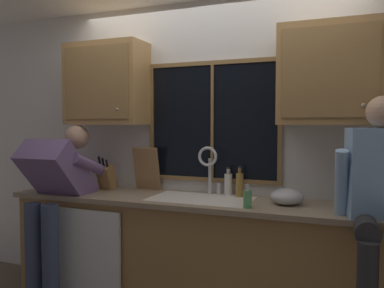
# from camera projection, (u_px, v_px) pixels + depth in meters

# --- Properties ---
(back_wall) EXTENTS (5.54, 0.12, 2.55)m
(back_wall) POSITION_uv_depth(u_px,v_px,m) (215.00, 151.00, 3.36)
(back_wall) COLOR silver
(back_wall) RESTS_ON floor
(window_glass) EXTENTS (1.10, 0.02, 0.95)m
(window_glass) POSITION_uv_depth(u_px,v_px,m) (212.00, 122.00, 3.29)
(window_glass) COLOR black
(window_frame_top) EXTENTS (1.17, 0.02, 0.04)m
(window_frame_top) POSITION_uv_depth(u_px,v_px,m) (212.00, 63.00, 3.25)
(window_frame_top) COLOR olive
(window_frame_bottom) EXTENTS (1.17, 0.02, 0.04)m
(window_frame_bottom) POSITION_uv_depth(u_px,v_px,m) (212.00, 180.00, 3.30)
(window_frame_bottom) COLOR olive
(window_frame_left) EXTENTS (0.03, 0.02, 0.95)m
(window_frame_left) POSITION_uv_depth(u_px,v_px,m) (152.00, 122.00, 3.48)
(window_frame_left) COLOR olive
(window_frame_right) EXTENTS (0.03, 0.02, 0.95)m
(window_frame_right) POSITION_uv_depth(u_px,v_px,m) (280.00, 122.00, 3.07)
(window_frame_right) COLOR olive
(window_mullion_center) EXTENTS (0.02, 0.02, 0.95)m
(window_mullion_center) POSITION_uv_depth(u_px,v_px,m) (212.00, 122.00, 3.28)
(window_mullion_center) COLOR olive
(lower_cabinet_run) EXTENTS (3.14, 0.58, 0.88)m
(lower_cabinet_run) POSITION_uv_depth(u_px,v_px,m) (201.00, 259.00, 3.08)
(lower_cabinet_run) COLOR #A07744
(lower_cabinet_run) RESTS_ON floor
(countertop) EXTENTS (3.20, 0.62, 0.04)m
(countertop) POSITION_uv_depth(u_px,v_px,m) (200.00, 201.00, 3.04)
(countertop) COLOR gray
(countertop) RESTS_ON lower_cabinet_run
(dishwasher_front) EXTENTS (0.60, 0.02, 0.74)m
(dishwasher_front) POSITION_uv_depth(u_px,v_px,m) (88.00, 256.00, 3.09)
(dishwasher_front) COLOR white
(upper_cabinet_left) EXTENTS (0.72, 0.36, 0.72)m
(upper_cabinet_left) POSITION_uv_depth(u_px,v_px,m) (107.00, 84.00, 3.46)
(upper_cabinet_left) COLOR #B2844C
(upper_cabinet_right) EXTENTS (0.72, 0.36, 0.72)m
(upper_cabinet_right) POSITION_uv_depth(u_px,v_px,m) (330.00, 74.00, 2.78)
(upper_cabinet_right) COLOR #B2844C
(sink) EXTENTS (0.80, 0.46, 0.21)m
(sink) POSITION_uv_depth(u_px,v_px,m) (200.00, 211.00, 3.05)
(sink) COLOR white
(sink) RESTS_ON lower_cabinet_run
(faucet) EXTENTS (0.18, 0.09, 0.40)m
(faucet) POSITION_uv_depth(u_px,v_px,m) (209.00, 164.00, 3.20)
(faucet) COLOR silver
(faucet) RESTS_ON countertop
(person_standing) EXTENTS (0.53, 0.71, 1.50)m
(person_standing) POSITION_uv_depth(u_px,v_px,m) (56.00, 193.00, 3.20)
(person_standing) COLOR #384260
(person_standing) RESTS_ON floor
(person_sitting_on_counter) EXTENTS (0.54, 0.64, 1.26)m
(person_sitting_on_counter) POSITION_uv_depth(u_px,v_px,m) (382.00, 191.00, 2.33)
(person_sitting_on_counter) COLOR #262628
(person_sitting_on_counter) RESTS_ON countertop
(knife_block) EXTENTS (0.12, 0.18, 0.32)m
(knife_block) POSITION_uv_depth(u_px,v_px,m) (107.00, 178.00, 3.47)
(knife_block) COLOR olive
(knife_block) RESTS_ON countertop
(cutting_board) EXTENTS (0.24, 0.10, 0.38)m
(cutting_board) POSITION_uv_depth(u_px,v_px,m) (147.00, 169.00, 3.45)
(cutting_board) COLOR #997047
(cutting_board) RESTS_ON countertop
(mixing_bowl) EXTENTS (0.24, 0.24, 0.12)m
(mixing_bowl) POSITION_uv_depth(u_px,v_px,m) (287.00, 197.00, 2.84)
(mixing_bowl) COLOR #B7B7BC
(mixing_bowl) RESTS_ON countertop
(soap_dispenser) EXTENTS (0.06, 0.07, 0.17)m
(soap_dispenser) POSITION_uv_depth(u_px,v_px,m) (248.00, 199.00, 2.71)
(soap_dispenser) COLOR #59A566
(soap_dispenser) RESTS_ON countertop
(bottle_green_glass) EXTENTS (0.07, 0.07, 0.23)m
(bottle_green_glass) POSITION_uv_depth(u_px,v_px,m) (228.00, 184.00, 3.19)
(bottle_green_glass) COLOR silver
(bottle_green_glass) RESTS_ON countertop
(bottle_tall_clear) EXTENTS (0.06, 0.06, 0.25)m
(bottle_tall_clear) POSITION_uv_depth(u_px,v_px,m) (240.00, 184.00, 3.12)
(bottle_tall_clear) COLOR olive
(bottle_tall_clear) RESTS_ON countertop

